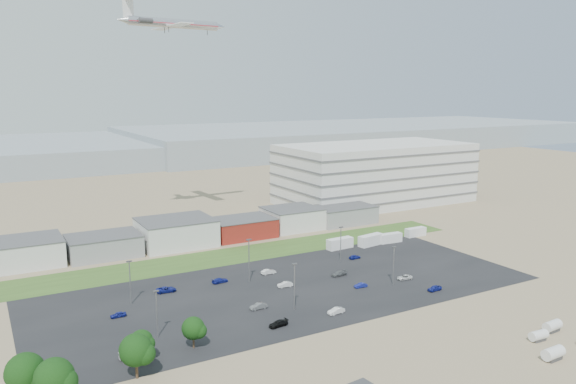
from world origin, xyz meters
TOP-DOWN VIEW (x-y plane):
  - ground at (0.00, 0.00)m, footprint 700.00×700.00m
  - parking_lot at (5.00, 20.00)m, footprint 120.00×50.00m
  - grass_strip at (0.00, 52.00)m, footprint 160.00×16.00m
  - hills_backdrop at (40.00, 315.00)m, footprint 700.00×200.00m
  - building_row at (-17.00, 71.00)m, footprint 170.00×20.00m
  - parking_garage at (90.00, 95.00)m, footprint 80.00×40.00m
  - storage_tank_nw at (32.63, -28.62)m, footprint 3.79×2.07m
  - storage_tank_ne at (38.69, -27.22)m, footprint 4.12×2.23m
  - storage_tank_sw at (28.14, -34.95)m, footprint 4.30×2.21m
  - box_trailer_a at (35.92, 42.76)m, footprint 8.65×3.17m
  - box_trailer_b at (46.32, 41.01)m, footprint 9.12×4.14m
  - box_trailer_c at (53.71, 40.67)m, footprint 7.86×2.92m
  - box_trailer_d at (65.95, 42.58)m, footprint 7.49×2.39m
  - tree_far_left at (-54.71, -5.13)m, footprint 6.38×6.38m
  - tree_left at (-51.10, -8.78)m, footprint 6.30×6.30m
  - tree_mid at (-38.08, -5.01)m, footprint 5.88×5.88m
  - tree_right at (-35.69, 0.62)m, footprint 4.36×4.36m
  - tree_near at (-25.99, 0.93)m, footprint 4.58×4.58m
  - lightpole_front_l at (-30.41, 8.92)m, footprint 1.11×0.46m
  - lightpole_front_m at (-0.30, 7.83)m, footprint 1.23×0.51m
  - lightpole_front_r at (28.98, 9.73)m, footprint 1.14×0.48m
  - lightpole_back_l at (-30.59, 28.72)m, footprint 1.18×0.49m
  - lightpole_back_m at (-1.04, 29.11)m, footprint 1.29×0.54m
  - lightpole_back_r at (28.59, 31.85)m, footprint 1.18×0.49m
  - airliner at (5.59, 101.06)m, footprint 41.62×30.02m
  - parked_car_0 at (34.01, 11.24)m, footprint 4.21×2.29m
  - parked_car_1 at (20.77, 11.95)m, footprint 3.40×1.44m
  - parked_car_2 at (34.82, 1.42)m, footprint 3.85×1.70m
  - parked_car_3 at (-7.63, 1.70)m, footprint 4.38×2.16m
  - parked_car_4 at (-6.99, 11.97)m, footprint 3.99×1.45m
  - parked_car_5 at (-34.89, 22.54)m, footprint 3.29×1.33m
  - parked_car_6 at (-7.74, 32.01)m, footprint 4.33×2.12m
  - parked_car_7 at (4.91, 21.36)m, footprint 3.95×1.83m
  - parked_car_8 at (33.52, 31.83)m, footprint 3.57×1.59m
  - parked_car_9 at (-21.45, 32.14)m, footprint 4.90×2.57m
  - parked_car_10 at (-37.08, 2.79)m, footprint 4.44×1.88m
  - parked_car_11 at (5.91, 32.02)m, footprint 3.97×1.42m
  - parked_car_12 at (21.17, 21.82)m, footprint 4.43×1.96m
  - parked_car_13 at (6.36, 1.41)m, footprint 4.03×1.68m

SIDE VIEW (x-z plane):
  - ground at x=0.00m, z-range 0.00..0.00m
  - parking_lot at x=5.00m, z-range 0.00..0.01m
  - grass_strip at x=0.00m, z-range 0.00..0.02m
  - parked_car_1 at x=20.77m, z-range 0.00..1.09m
  - parked_car_5 at x=-34.89m, z-range 0.00..1.12m
  - parked_car_0 at x=34.01m, z-range 0.00..1.12m
  - parked_car_8 at x=33.52m, z-range 0.00..1.19m
  - parked_car_6 at x=-7.74m, z-range 0.00..1.21m
  - parked_car_3 at x=-7.63m, z-range 0.00..1.22m
  - parked_car_7 at x=4.91m, z-range 0.00..1.26m
  - parked_car_12 at x=21.17m, z-range 0.00..1.26m
  - parked_car_10 at x=-37.08m, z-range 0.00..1.28m
  - parked_car_2 at x=34.82m, z-range 0.00..1.29m
  - parked_car_13 at x=6.36m, z-range 0.00..1.30m
  - parked_car_11 at x=5.91m, z-range 0.00..1.30m
  - parked_car_4 at x=-6.99m, z-range 0.00..1.31m
  - parked_car_9 at x=-21.45m, z-range 0.00..1.32m
  - storage_tank_nw at x=32.63m, z-range 0.00..2.21m
  - storage_tank_ne at x=38.69m, z-range 0.00..2.40m
  - storage_tank_sw at x=28.14m, z-range 0.00..2.55m
  - box_trailer_d at x=65.95m, z-range 0.00..2.80m
  - box_trailer_c at x=53.71m, z-range 0.00..2.89m
  - box_trailer_a at x=35.92m, z-range 0.00..3.19m
  - box_trailer_b at x=46.32m, z-range 0.00..3.30m
  - tree_right at x=-35.69m, z-range 0.00..6.54m
  - tree_near at x=-25.99m, z-range 0.00..6.88m
  - building_row at x=-17.00m, z-range 0.00..8.00m
  - tree_mid at x=-38.08m, z-range 0.00..8.83m
  - hills_backdrop at x=40.00m, z-range 0.00..9.00m
  - lightpole_front_l at x=-30.41m, z-range 0.00..9.45m
  - tree_left at x=-51.10m, z-range 0.00..9.46m
  - tree_far_left at x=-54.71m, z-range 0.00..9.57m
  - lightpole_front_r at x=28.98m, z-range 0.00..9.70m
  - lightpole_back_r at x=28.59m, z-range 0.00..9.99m
  - lightpole_back_l at x=-30.59m, z-range 0.00..10.05m
  - lightpole_front_m at x=-0.30m, z-range 0.00..10.47m
  - lightpole_back_m at x=-1.04m, z-range 0.00..10.99m
  - parking_garage at x=90.00m, z-range 0.00..25.00m
  - airliner at x=5.59m, z-range 64.14..75.86m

